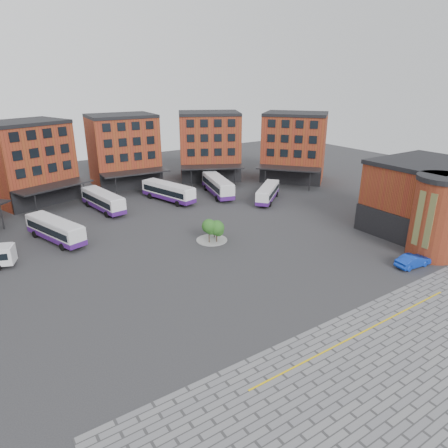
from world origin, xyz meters
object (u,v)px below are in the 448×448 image
bus_e (218,186)px  bus_d (168,192)px  tree_island (214,229)px  bus_c (103,201)px  bus_f (268,193)px  bus_b (55,230)px  blue_car (413,261)px

bus_e → bus_d: bearing=-174.7°
tree_island → bus_e: (13.06, 19.33, -0.03)m
tree_island → bus_c: bearing=111.1°
tree_island → bus_c: tree_island is taller
bus_e → bus_f: (5.63, -8.46, -0.31)m
bus_e → bus_f: size_ratio=1.33×
bus_b → bus_c: 13.94m
bus_c → bus_d: (11.85, -1.18, 0.03)m
bus_c → bus_e: (21.61, -2.89, 0.12)m
tree_island → bus_b: 22.24m
tree_island → bus_d: size_ratio=0.36×
bus_d → tree_island: bearing=-114.8°
tree_island → bus_e: tree_island is taller
bus_f → bus_e: bearing=174.6°
bus_e → blue_car: (3.01, -39.47, -1.11)m
tree_island → bus_b: bearing=146.1°
tree_island → bus_e: 23.32m
blue_car → bus_f: bearing=1.5°
bus_b → bus_f: size_ratio=1.22×
tree_island → bus_b: (-18.46, 12.40, -0.18)m
bus_e → tree_island: bearing=-108.8°
blue_car → bus_d: bearing=23.5°
tree_island → bus_c: (-8.56, 22.22, -0.15)m
bus_c → bus_d: 11.91m
tree_island → bus_f: tree_island is taller
bus_b → bus_f: (37.14, -1.54, -0.15)m
bus_b → bus_f: 37.18m
bus_c → bus_f: bus_c is taller
bus_e → bus_f: 10.16m
bus_e → bus_b: bearing=-152.3°
bus_f → tree_island: bearing=-98.9°
bus_e → bus_f: bus_e is taller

